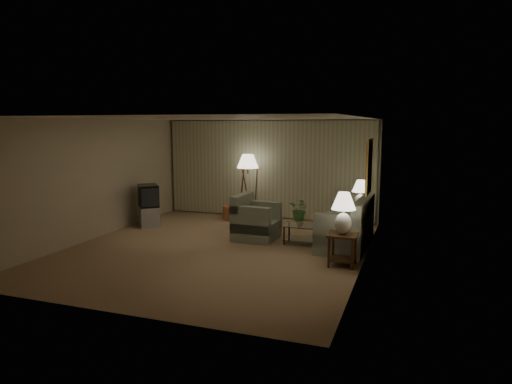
{
  "coord_description": "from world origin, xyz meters",
  "views": [
    {
      "loc": [
        3.85,
        -8.49,
        2.59
      ],
      "look_at": [
        0.65,
        0.6,
        1.14
      ],
      "focal_mm": 32.0,
      "sensor_mm": 36.0,
      "label": 1
    }
  ],
  "objects_px": {
    "ottoman": "(233,212)",
    "vase": "(300,221)",
    "side_table_near": "(343,244)",
    "coffee_table": "(306,232)",
    "sofa": "(345,227)",
    "armchair": "(257,222)",
    "tv_cabinet": "(149,216)",
    "table_lamp_far": "(360,192)",
    "floor_lamp": "(248,186)",
    "table_lamp_near": "(344,209)",
    "crt_tv": "(148,196)",
    "side_table_far": "(360,217)"
  },
  "relations": [
    {
      "from": "ottoman",
      "to": "vase",
      "type": "bearing_deg",
      "value": -39.04
    },
    {
      "from": "side_table_near",
      "to": "ottoman",
      "type": "distance_m",
      "value": 4.68
    },
    {
      "from": "coffee_table",
      "to": "side_table_near",
      "type": "bearing_deg",
      "value": -52.27
    },
    {
      "from": "sofa",
      "to": "ottoman",
      "type": "height_order",
      "value": "sofa"
    },
    {
      "from": "armchair",
      "to": "tv_cabinet",
      "type": "height_order",
      "value": "armchair"
    },
    {
      "from": "table_lamp_far",
      "to": "coffee_table",
      "type": "bearing_deg",
      "value": -125.62
    },
    {
      "from": "floor_lamp",
      "to": "side_table_near",
      "type": "bearing_deg",
      "value": -46.25
    },
    {
      "from": "table_lamp_near",
      "to": "floor_lamp",
      "type": "height_order",
      "value": "floor_lamp"
    },
    {
      "from": "sofa",
      "to": "tv_cabinet",
      "type": "relative_size",
      "value": 2.25
    },
    {
      "from": "sofa",
      "to": "coffee_table",
      "type": "height_order",
      "value": "sofa"
    },
    {
      "from": "coffee_table",
      "to": "armchair",
      "type": "bearing_deg",
      "value": 176.87
    },
    {
      "from": "side_table_near",
      "to": "vase",
      "type": "xyz_separation_m",
      "value": [
        -1.12,
        1.25,
        0.09
      ]
    },
    {
      "from": "side_table_near",
      "to": "coffee_table",
      "type": "height_order",
      "value": "side_table_near"
    },
    {
      "from": "coffee_table",
      "to": "floor_lamp",
      "type": "distance_m",
      "value": 2.9
    },
    {
      "from": "crt_tv",
      "to": "ottoman",
      "type": "distance_m",
      "value": 2.34
    },
    {
      "from": "table_lamp_near",
      "to": "tv_cabinet",
      "type": "relative_size",
      "value": 0.89
    },
    {
      "from": "floor_lamp",
      "to": "vase",
      "type": "height_order",
      "value": "floor_lamp"
    },
    {
      "from": "ottoman",
      "to": "vase",
      "type": "distance_m",
      "value": 3.03
    },
    {
      "from": "sofa",
      "to": "coffee_table",
      "type": "bearing_deg",
      "value": -80.55
    },
    {
      "from": "armchair",
      "to": "coffee_table",
      "type": "xyz_separation_m",
      "value": [
        1.17,
        -0.06,
        -0.12
      ]
    },
    {
      "from": "vase",
      "to": "floor_lamp",
      "type": "bearing_deg",
      "value": 134.95
    },
    {
      "from": "crt_tv",
      "to": "ottoman",
      "type": "xyz_separation_m",
      "value": [
        1.74,
        1.44,
        -0.59
      ]
    },
    {
      "from": "armchair",
      "to": "crt_tv",
      "type": "relative_size",
      "value": 1.27
    },
    {
      "from": "side_table_near",
      "to": "side_table_far",
      "type": "relative_size",
      "value": 1.0
    },
    {
      "from": "table_lamp_far",
      "to": "table_lamp_near",
      "type": "bearing_deg",
      "value": -90.0
    },
    {
      "from": "coffee_table",
      "to": "ottoman",
      "type": "bearing_deg",
      "value": 142.69
    },
    {
      "from": "armchair",
      "to": "side_table_near",
      "type": "distance_m",
      "value": 2.51
    },
    {
      "from": "tv_cabinet",
      "to": "crt_tv",
      "type": "distance_m",
      "value": 0.53
    },
    {
      "from": "floor_lamp",
      "to": "side_table_far",
      "type": "bearing_deg",
      "value": -10.68
    },
    {
      "from": "tv_cabinet",
      "to": "vase",
      "type": "relative_size",
      "value": 5.08
    },
    {
      "from": "table_lamp_far",
      "to": "floor_lamp",
      "type": "height_order",
      "value": "floor_lamp"
    },
    {
      "from": "floor_lamp",
      "to": "ottoman",
      "type": "height_order",
      "value": "floor_lamp"
    },
    {
      "from": "side_table_far",
      "to": "tv_cabinet",
      "type": "relative_size",
      "value": 0.69
    },
    {
      "from": "crt_tv",
      "to": "floor_lamp",
      "type": "distance_m",
      "value": 2.62
    },
    {
      "from": "table_lamp_near",
      "to": "coffee_table",
      "type": "xyz_separation_m",
      "value": [
        -0.97,
        1.25,
        -0.78
      ]
    },
    {
      "from": "side_table_near",
      "to": "crt_tv",
      "type": "relative_size",
      "value": 0.76
    },
    {
      "from": "table_lamp_near",
      "to": "vase",
      "type": "height_order",
      "value": "table_lamp_near"
    },
    {
      "from": "table_lamp_far",
      "to": "side_table_near",
      "type": "bearing_deg",
      "value": -90.0
    },
    {
      "from": "sofa",
      "to": "side_table_near",
      "type": "xyz_separation_m",
      "value": [
        0.15,
        -1.35,
        -0.01
      ]
    },
    {
      "from": "tv_cabinet",
      "to": "crt_tv",
      "type": "bearing_deg",
      "value": 0.0
    },
    {
      "from": "side_table_near",
      "to": "vase",
      "type": "distance_m",
      "value": 1.68
    },
    {
      "from": "table_lamp_far",
      "to": "coffee_table",
      "type": "xyz_separation_m",
      "value": [
        -0.97,
        -1.35,
        -0.73
      ]
    },
    {
      "from": "side_table_far",
      "to": "floor_lamp",
      "type": "relative_size",
      "value": 0.34
    },
    {
      "from": "armchair",
      "to": "vase",
      "type": "bearing_deg",
      "value": -91.77
    },
    {
      "from": "sofa",
      "to": "floor_lamp",
      "type": "relative_size",
      "value": 1.09
    },
    {
      "from": "sofa",
      "to": "side_table_near",
      "type": "distance_m",
      "value": 1.36
    },
    {
      "from": "sofa",
      "to": "coffee_table",
      "type": "distance_m",
      "value": 0.84
    },
    {
      "from": "ottoman",
      "to": "coffee_table",
      "type": "bearing_deg",
      "value": -37.31
    },
    {
      "from": "table_lamp_near",
      "to": "crt_tv",
      "type": "height_order",
      "value": "table_lamp_near"
    },
    {
      "from": "sofa",
      "to": "vase",
      "type": "distance_m",
      "value": 0.98
    }
  ]
}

